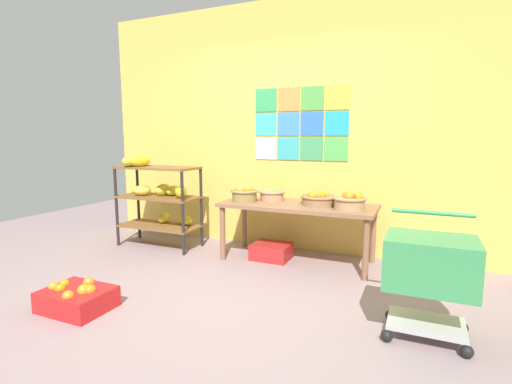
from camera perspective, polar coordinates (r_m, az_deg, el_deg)
The scene contains 11 objects.
ground at distance 3.37m, azimuth -5.46°, elevation -15.33°, with size 9.20×9.20×0.00m, color gray.
back_wall_with_art at distance 4.58m, azimuth 4.45°, elevation 9.68°, with size 4.93×0.07×2.92m.
banana_shelf_unit at distance 4.82m, azimuth -14.65°, elevation 0.06°, with size 1.02×0.56×1.14m.
display_table at distance 4.11m, azimuth 6.24°, elevation -2.77°, with size 1.65×0.68×0.64m.
fruit_basket_right at distance 4.06m, azimuth 9.43°, elevation -1.02°, with size 0.39×0.39×0.16m.
fruit_basket_centre at distance 4.26m, azimuth 2.45°, elevation -0.38°, with size 0.29×0.29×0.15m.
fruit_basket_left at distance 4.22m, azimuth -1.78°, elevation -0.12°, with size 0.30×0.30×0.20m.
fruit_basket_back_right at distance 3.87m, azimuth 13.96°, elevation -1.38°, with size 0.33×0.33×0.18m.
produce_crate_under_table at distance 4.28m, azimuth 2.36°, elevation -8.89°, with size 0.41×0.35×0.17m, color #AF2222.
orange_crate_foreground at distance 3.40m, azimuth -25.36°, elevation -14.22°, with size 0.52×0.40×0.22m.
shopping_cart at distance 2.80m, azimuth 24.69°, elevation -10.28°, with size 0.57×0.46×0.83m.
Camera 1 is at (1.52, -2.69, 1.35)m, focal length 26.56 mm.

